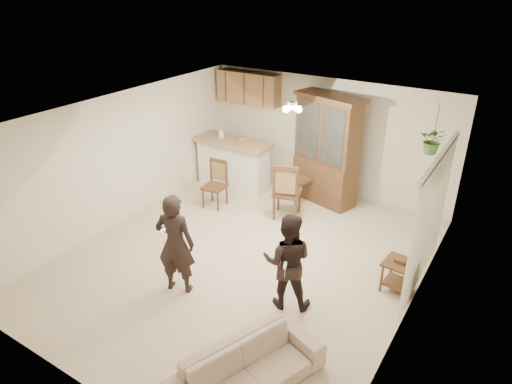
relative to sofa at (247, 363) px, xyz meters
The scene contains 23 objects.
floor 2.71m from the sofa, 124.55° to the left, with size 6.50×6.50×0.00m, color beige.
ceiling 3.43m from the sofa, 124.55° to the left, with size 5.50×6.50×0.02m, color silver.
wall_back 5.74m from the sofa, 105.59° to the left, with size 5.50×0.02×2.50m, color beige.
wall_front 2.04m from the sofa, 145.80° to the right, with size 5.50×0.02×2.50m, color beige.
wall_left 4.89m from the sofa, 152.62° to the left, with size 0.02×6.50×2.50m, color beige.
wall_right 2.68m from the sofa, 61.03° to the left, with size 0.02×6.50×2.50m, color beige.
breakfast_bar 5.68m from the sofa, 126.48° to the left, with size 1.60×0.55×1.00m, color white.
bar_top 5.72m from the sofa, 126.48° to the left, with size 1.75×0.70×0.08m, color tan.
upper_cabinets 6.53m from the sofa, 122.94° to the left, with size 1.50×0.34×0.70m, color olive.
vertical_blinds 3.41m from the sofa, 69.16° to the left, with size 0.06×2.30×2.10m, color white, non-canonical shape.
ceiling_fixture 4.19m from the sofa, 111.20° to the left, with size 0.36×0.36×0.20m, color beige, non-canonical shape.
hanging_plant 4.91m from the sofa, 80.46° to the left, with size 0.43×0.37×0.48m, color #2C5421.
plant_cord 5.02m from the sofa, 80.46° to the left, with size 0.01×0.01×0.65m, color black.
sofa is the anchor object (origin of this frame).
adult 2.22m from the sofa, 152.82° to the left, with size 0.66×0.43×1.80m, color black.
child 1.63m from the sofa, 102.30° to the left, with size 0.66×0.51×1.35m, color black.
china_hutch 5.21m from the sofa, 104.83° to the left, with size 1.54×0.91×2.28m.
side_table 2.91m from the sofa, 71.05° to the left, with size 0.50×0.50×0.56m.
chair_bar 4.69m from the sofa, 131.59° to the left, with size 0.48×0.48×0.98m.
chair_hutch_left 5.00m from the sofa, 110.51° to the left, with size 0.65×0.65×1.19m.
chair_hutch_right 4.24m from the sofa, 112.62° to the left, with size 0.65×0.65×1.17m.
controller_adult 2.09m from the sofa, 160.75° to the left, with size 0.04×0.14×0.04m, color white.
controller_child 1.37m from the sofa, 99.53° to the left, with size 0.04×0.13×0.04m, color white.
Camera 1 is at (3.68, -5.44, 4.44)m, focal length 32.00 mm.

